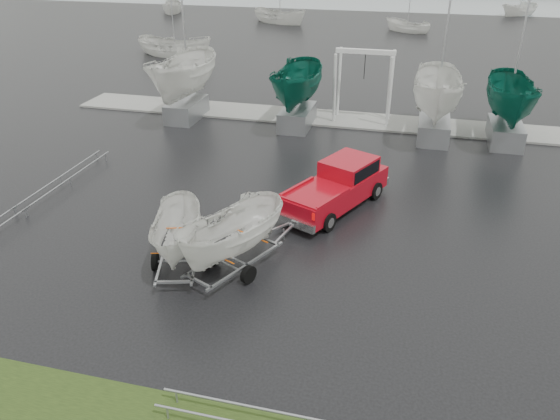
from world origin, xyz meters
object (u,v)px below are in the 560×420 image
object	(u,v)px
trailer_parked	(175,200)
boat_hoist	(364,76)
pickup_truck	(339,184)
trailer_hitched	(231,197)

from	to	relation	value
trailer_parked	boat_hoist	world-z (taller)	trailer_parked
pickup_truck	trailer_parked	distance (m)	7.42
trailer_hitched	trailer_parked	distance (m)	1.87
pickup_truck	trailer_hitched	size ratio (longest dim) A/B	1.13
trailer_hitched	trailer_parked	bearing A→B (deg)	-151.08
trailer_hitched	boat_hoist	distance (m)	16.73
pickup_truck	trailer_hitched	bearing A→B (deg)	-90.00
boat_hoist	trailer_hitched	bearing A→B (deg)	-97.48
trailer_parked	trailer_hitched	bearing A→B (deg)	-12.40
trailer_hitched	trailer_parked	world-z (taller)	trailer_hitched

